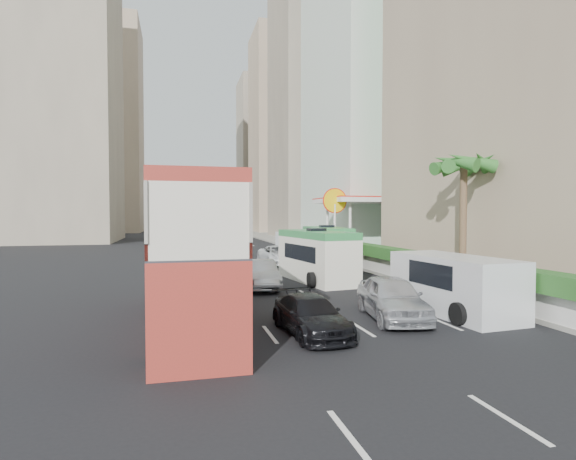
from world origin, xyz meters
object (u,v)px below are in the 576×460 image
object	(u,v)px
car_black	(310,334)
van_asset	(279,265)
double_decker_bus	(192,254)
car_silver_lane_b	(392,319)
car_silver_lane_a	(260,288)
panel_van_far	(297,244)
minibus_near	(316,256)
minibus_far	(327,248)
shell_station	(358,227)
palm_tree	(463,225)
panel_van_near	(453,285)

from	to	relation	value
car_black	van_asset	size ratio (longest dim) A/B	0.81
double_decker_bus	car_silver_lane_b	size ratio (longest dim) A/B	2.32
car_silver_lane_a	car_silver_lane_b	bearing A→B (deg)	-64.43
double_decker_bus	car_black	distance (m)	5.02
car_silver_lane_a	car_black	bearing A→B (deg)	-88.42
panel_van_far	minibus_near	bearing A→B (deg)	-111.12
car_black	minibus_far	distance (m)	17.68
minibus_near	shell_station	xyz separation A→B (m)	(8.58, 14.16, 1.27)
double_decker_bus	palm_tree	size ratio (longest dim) A/B	1.72
car_silver_lane_a	van_asset	distance (m)	11.34
car_black	car_silver_lane_b	bearing A→B (deg)	15.65
van_asset	shell_station	bearing A→B (deg)	27.61
van_asset	shell_station	world-z (taller)	shell_station
car_silver_lane_b	panel_van_far	distance (m)	25.60
panel_van_near	shell_station	distance (m)	24.37
minibus_far	shell_station	bearing A→B (deg)	60.71
palm_tree	car_black	bearing A→B (deg)	-148.29
panel_van_far	palm_tree	bearing A→B (deg)	-90.77
minibus_near	van_asset	bearing A→B (deg)	83.32
minibus_far	panel_van_near	xyz separation A→B (m)	(0.24, -14.86, -0.36)
car_black	shell_station	size ratio (longest dim) A/B	0.53
car_black	panel_van_near	world-z (taller)	panel_van_near
double_decker_bus	van_asset	xyz separation A→B (m)	(7.20, 17.88, -2.53)
car_silver_lane_a	panel_van_near	bearing A→B (deg)	-48.43
minibus_far	double_decker_bus	bearing A→B (deg)	-119.16
panel_van_near	palm_tree	distance (m)	6.29
double_decker_bus	shell_station	bearing A→B (deg)	55.18
minibus_far	palm_tree	distance (m)	11.14
car_silver_lane_a	palm_tree	size ratio (longest dim) A/B	0.71
minibus_near	panel_van_near	bearing A→B (deg)	-81.95
panel_van_far	palm_tree	size ratio (longest dim) A/B	0.87
car_silver_lane_b	van_asset	size ratio (longest dim) A/B	0.90
panel_van_near	shell_station	world-z (taller)	shell_station
double_decker_bus	car_silver_lane_b	xyz separation A→B (m)	(7.29, -0.96, -2.53)
minibus_far	panel_van_far	size ratio (longest dim) A/B	1.22
palm_tree	minibus_far	bearing A→B (deg)	110.79
palm_tree	car_silver_lane_b	bearing A→B (deg)	-142.72
car_silver_lane_b	minibus_far	xyz separation A→B (m)	(2.61, 15.22, 1.50)
car_black	panel_van_near	distance (m)	6.73
car_silver_lane_a	shell_station	xyz separation A→B (m)	(12.25, 15.91, 2.75)
palm_tree	van_asset	bearing A→B (deg)	115.42
van_asset	car_silver_lane_a	bearing A→B (deg)	-110.32
van_asset	minibus_near	size ratio (longest dim) A/B	0.79
car_silver_lane_b	palm_tree	distance (m)	8.85
panel_van_far	shell_station	distance (m)	5.92
panel_van_far	car_silver_lane_b	bearing A→B (deg)	-107.16
minibus_near	palm_tree	distance (m)	8.23
car_silver_lane_a	panel_van_near	size ratio (longest dim) A/B	0.80
panel_van_near	car_silver_lane_a	bearing A→B (deg)	125.21
panel_van_far	shell_station	xyz separation A→B (m)	(5.51, -1.42, 1.64)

